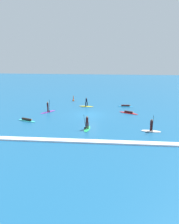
% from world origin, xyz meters
% --- Properties ---
extents(ground_plane, '(120.00, 120.00, 0.00)m').
position_xyz_m(ground_plane, '(0.00, 0.00, 0.00)').
color(ground_plane, '#195684').
rests_on(ground_plane, ground).
extents(surfer_on_teal_board, '(3.12, 1.80, 0.45)m').
position_xyz_m(surfer_on_teal_board, '(-8.88, -3.94, 0.15)').
color(surfer_on_teal_board, '#33C6CC').
rests_on(surfer_on_teal_board, ground_plane).
extents(surfer_on_red_board, '(3.17, 2.06, 0.40)m').
position_xyz_m(surfer_on_red_board, '(6.35, 1.54, 0.13)').
color(surfer_on_red_board, red).
rests_on(surfer_on_red_board, ground_plane).
extents(surfer_on_green_board, '(0.95, 2.46, 2.03)m').
position_xyz_m(surfer_on_green_board, '(0.27, -6.61, 0.48)').
color(surfer_on_green_board, '#23B266').
rests_on(surfer_on_green_board, ground_plane).
extents(surfer_on_yellow_board, '(2.76, 0.99, 1.67)m').
position_xyz_m(surfer_on_yellow_board, '(-1.05, 5.36, 0.40)').
color(surfer_on_yellow_board, yellow).
rests_on(surfer_on_yellow_board, ground_plane).
extents(surfer_on_blue_board, '(2.83, 0.70, 0.38)m').
position_xyz_m(surfer_on_blue_board, '(6.13, 5.99, 0.13)').
color(surfer_on_blue_board, '#1E8CD1').
rests_on(surfer_on_blue_board, ground_plane).
extents(surfer_on_purple_board, '(2.31, 2.78, 2.14)m').
position_xyz_m(surfer_on_purple_board, '(-7.08, 1.08, 0.46)').
color(surfer_on_purple_board, purple).
rests_on(surfer_on_purple_board, ground_plane).
extents(surfer_on_white_board, '(2.59, 1.10, 2.33)m').
position_xyz_m(surfer_on_white_board, '(8.53, -6.73, 0.40)').
color(surfer_on_white_board, white).
rests_on(surfer_on_white_board, ground_plane).
extents(marker_buoy, '(0.43, 0.43, 1.13)m').
position_xyz_m(marker_buoy, '(-4.18, 9.81, 0.19)').
color(marker_buoy, '#E55119').
rests_on(marker_buoy, ground_plane).
extents(wave_crest, '(22.38, 0.90, 0.18)m').
position_xyz_m(wave_crest, '(0.00, -10.85, 0.09)').
color(wave_crest, white).
rests_on(wave_crest, ground_plane).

